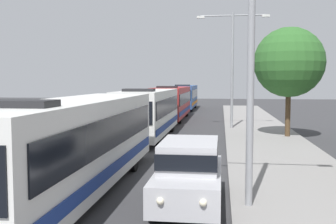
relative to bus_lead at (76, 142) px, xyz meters
The scene contains 8 objects.
bus_lead is the anchor object (origin of this frame).
bus_second_in_line 13.05m from the bus_lead, 90.00° to the left, with size 2.58×10.71×3.21m.
bus_middle 25.30m from the bus_lead, 90.00° to the left, with size 2.58×12.02×3.21m.
bus_fourth_in_line 38.76m from the bus_lead, 90.00° to the left, with size 2.58×11.14×3.21m.
white_suv 3.83m from the bus_lead, 11.16° to the right, with size 1.86×4.53×1.90m.
streetlamp_near 6.60m from the bus_lead, 10.11° to the right, with size 5.31×0.28×8.63m.
streetlamp_mid 19.12m from the bus_lead, 73.30° to the left, with size 5.29×0.28×8.51m.
roadside_tree 16.55m from the bus_lead, 57.28° to the left, with size 4.38×4.38×6.85m.
Camera 1 is at (3.30, -2.45, 3.64)m, focal length 42.63 mm.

